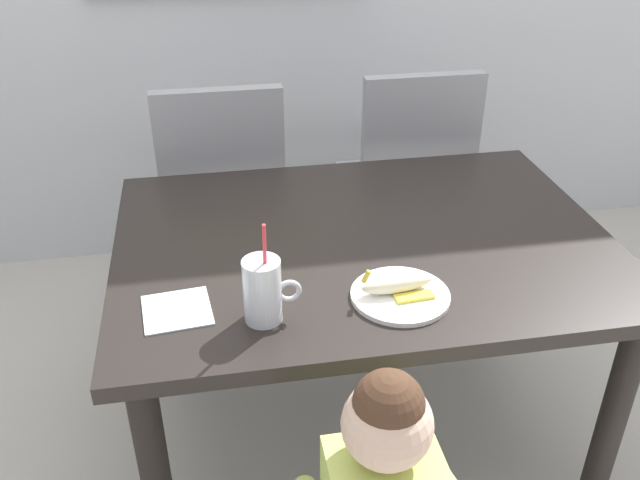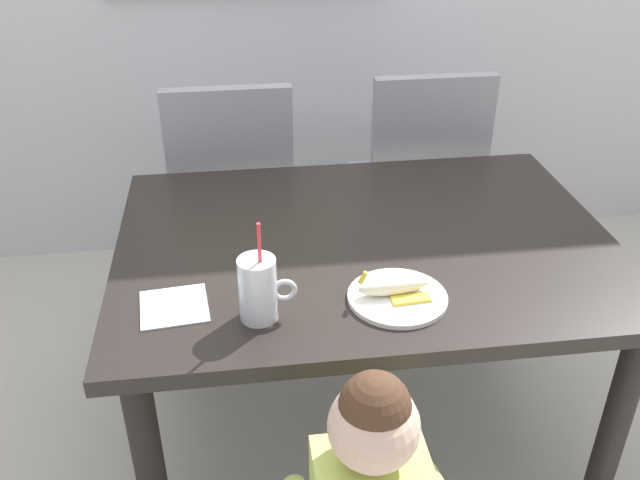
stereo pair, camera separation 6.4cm
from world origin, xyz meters
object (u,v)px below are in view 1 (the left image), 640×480
object	(u,v)px
milk_cup	(263,294)
paper_napkin	(177,310)
dining_chair_right	(408,175)
peeled_banana	(398,284)
snack_plate	(400,295)
dining_chair_left	(223,193)
dining_table	(363,267)

from	to	relation	value
milk_cup	paper_napkin	distance (m)	0.21
dining_chair_right	peeled_banana	bearing A→B (deg)	71.54
snack_plate	peeled_banana	size ratio (longest dim) A/B	1.33
milk_cup	dining_chair_left	bearing A→B (deg)	92.73
dining_table	paper_napkin	bearing A→B (deg)	-153.14
dining_chair_right	dining_chair_left	bearing A→B (deg)	2.54
snack_plate	paper_napkin	distance (m)	0.51
dining_chair_left	paper_napkin	world-z (taller)	dining_chair_left
dining_chair_right	milk_cup	size ratio (longest dim) A/B	3.82
dining_chair_left	peeled_banana	size ratio (longest dim) A/B	5.53
dining_chair_left	snack_plate	world-z (taller)	dining_chair_left
dining_chair_right	snack_plate	world-z (taller)	dining_chair_right
dining_table	peeled_banana	world-z (taller)	peeled_banana
dining_table	peeled_banana	xyz separation A→B (m)	(0.01, -0.28, 0.13)
dining_table	dining_chair_right	distance (m)	0.81
peeled_banana	paper_napkin	bearing A→B (deg)	176.72
dining_table	dining_chair_left	bearing A→B (deg)	116.55
dining_chair_right	milk_cup	world-z (taller)	milk_cup
dining_chair_left	milk_cup	world-z (taller)	milk_cup
dining_chair_left	snack_plate	xyz separation A→B (m)	(0.37, -0.98, 0.19)
paper_napkin	dining_chair_left	bearing A→B (deg)	81.39
milk_cup	paper_napkin	xyz separation A→B (m)	(-0.19, 0.06, -0.06)
dining_chair_left	peeled_banana	world-z (taller)	dining_chair_left
paper_napkin	peeled_banana	bearing A→B (deg)	-3.28
dining_chair_right	paper_napkin	distance (m)	1.30
peeled_banana	dining_table	bearing A→B (deg)	92.78
milk_cup	paper_napkin	world-z (taller)	milk_cup
dining_chair_left	snack_plate	bearing A→B (deg)	110.43
dining_chair_left	milk_cup	distance (m)	1.04
dining_chair_right	milk_cup	xyz separation A→B (m)	(-0.65, -1.04, 0.25)
dining_table	snack_plate	size ratio (longest dim) A/B	5.69
peeled_banana	paper_napkin	xyz separation A→B (m)	(-0.50, 0.03, -0.03)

